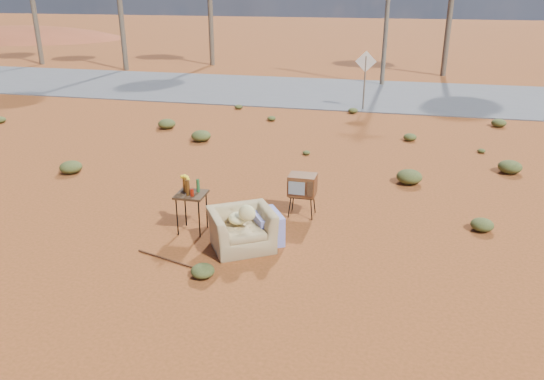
# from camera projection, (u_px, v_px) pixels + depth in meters

# --- Properties ---
(ground) EXTENTS (140.00, 140.00, 0.00)m
(ground) POSITION_uv_depth(u_px,v_px,m) (233.00, 248.00, 9.63)
(ground) COLOR #92411D
(ground) RESTS_ON ground
(highway) EXTENTS (140.00, 7.00, 0.04)m
(highway) POSITION_uv_depth(u_px,v_px,m) (333.00, 93.00, 23.24)
(highway) COLOR #565659
(highway) RESTS_ON ground
(dirt_mound) EXTENTS (26.00, 18.00, 2.00)m
(dirt_mound) POSITION_uv_depth(u_px,v_px,m) (21.00, 38.00, 46.81)
(dirt_mound) COLOR #9A4225
(dirt_mound) RESTS_ON ground
(armchair) EXTENTS (1.43, 1.38, 0.97)m
(armchair) POSITION_uv_depth(u_px,v_px,m) (247.00, 223.00, 9.55)
(armchair) COLOR #9C8255
(armchair) RESTS_ON ground
(tv_unit) EXTENTS (0.56, 0.46, 0.89)m
(tv_unit) POSITION_uv_depth(u_px,v_px,m) (302.00, 186.00, 10.76)
(tv_unit) COLOR black
(tv_unit) RESTS_ON ground
(side_table) EXTENTS (0.56, 0.56, 1.10)m
(side_table) POSITION_uv_depth(u_px,v_px,m) (190.00, 191.00, 10.02)
(side_table) COLOR #362313
(side_table) RESTS_ON ground
(rusty_bar) EXTENTS (1.28, 0.42, 0.04)m
(rusty_bar) POSITION_uv_depth(u_px,v_px,m) (167.00, 259.00, 9.19)
(rusty_bar) COLOR #462512
(rusty_bar) RESTS_ON ground
(road_sign) EXTENTS (0.78, 0.06, 2.19)m
(road_sign) POSITION_uv_depth(u_px,v_px,m) (365.00, 70.00, 19.66)
(road_sign) COLOR brown
(road_sign) RESTS_ON ground
(scrub_patch) EXTENTS (17.49, 8.07, 0.33)m
(scrub_patch) POSITION_uv_depth(u_px,v_px,m) (252.00, 163.00, 13.76)
(scrub_patch) COLOR #4C5023
(scrub_patch) RESTS_ON ground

